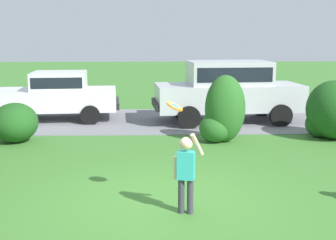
{
  "coord_description": "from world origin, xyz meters",
  "views": [
    {
      "loc": [
        -0.02,
        -7.36,
        2.73
      ],
      "look_at": [
        0.22,
        1.36,
        1.1
      ],
      "focal_mm": 48.95,
      "sensor_mm": 36.0,
      "label": 1
    }
  ],
  "objects_px": {
    "child_thrower": "(186,169)",
    "frisbee": "(175,106)",
    "parked_sedan": "(53,94)",
    "parked_suv": "(228,88)"
  },
  "relations": [
    {
      "from": "child_thrower",
      "to": "frisbee",
      "type": "height_order",
      "value": "frisbee"
    },
    {
      "from": "parked_sedan",
      "to": "child_thrower",
      "type": "bearing_deg",
      "value": -64.8
    },
    {
      "from": "parked_suv",
      "to": "frisbee",
      "type": "relative_size",
      "value": 17.22
    },
    {
      "from": "parked_sedan",
      "to": "parked_suv",
      "type": "xyz_separation_m",
      "value": [
        5.58,
        -0.47,
        0.23
      ]
    },
    {
      "from": "parked_suv",
      "to": "frisbee",
      "type": "height_order",
      "value": "parked_suv"
    },
    {
      "from": "child_thrower",
      "to": "frisbee",
      "type": "distance_m",
      "value": 1.0
    },
    {
      "from": "parked_suv",
      "to": "child_thrower",
      "type": "xyz_separation_m",
      "value": [
        -1.82,
        -7.51,
        -0.36
      ]
    },
    {
      "from": "parked_suv",
      "to": "frisbee",
      "type": "bearing_deg",
      "value": -105.61
    },
    {
      "from": "parked_sedan",
      "to": "child_thrower",
      "type": "height_order",
      "value": "parked_sedan"
    },
    {
      "from": "child_thrower",
      "to": "parked_sedan",
      "type": "bearing_deg",
      "value": 115.2
    }
  ]
}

